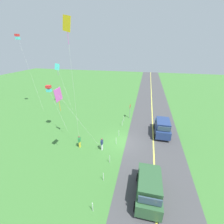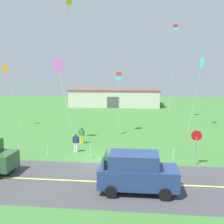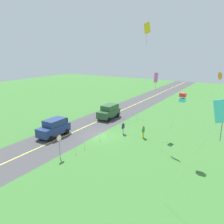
# 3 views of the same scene
# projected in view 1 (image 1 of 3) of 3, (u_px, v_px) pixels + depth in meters

# --- Properties ---
(ground_plane) EXTENTS (120.00, 120.00, 0.10)m
(ground_plane) POSITION_uv_depth(u_px,v_px,m) (122.00, 142.00, 19.77)
(ground_plane) COLOR #3D7533
(asphalt_road) EXTENTS (120.00, 7.00, 0.00)m
(asphalt_road) POSITION_uv_depth(u_px,v_px,m) (153.00, 146.00, 18.93)
(asphalt_road) COLOR #424244
(asphalt_road) RESTS_ON ground
(road_centre_stripe) EXTENTS (120.00, 0.16, 0.00)m
(road_centre_stripe) POSITION_uv_depth(u_px,v_px,m) (153.00, 146.00, 18.93)
(road_centre_stripe) COLOR #E5E04C
(road_centre_stripe) RESTS_ON asphalt_road
(car_suv_foreground) EXTENTS (4.40, 2.12, 2.24)m
(car_suv_foreground) POSITION_uv_depth(u_px,v_px,m) (162.00, 127.00, 21.03)
(car_suv_foreground) COLOR navy
(car_suv_foreground) RESTS_ON ground
(car_parked_west_near) EXTENTS (4.40, 2.12, 2.24)m
(car_parked_west_near) POSITION_uv_depth(u_px,v_px,m) (149.00, 186.00, 12.10)
(car_parked_west_near) COLOR #2D5633
(car_parked_west_near) RESTS_ON ground
(stop_sign) EXTENTS (0.76, 0.08, 2.56)m
(stop_sign) POSITION_uv_depth(u_px,v_px,m) (130.00, 109.00, 25.55)
(stop_sign) COLOR gray
(stop_sign) RESTS_ON ground
(person_adult_near) EXTENTS (0.58, 0.22, 1.60)m
(person_adult_near) POSITION_uv_depth(u_px,v_px,m) (79.00, 141.00, 18.39)
(person_adult_near) COLOR yellow
(person_adult_near) RESTS_ON ground
(person_adult_companion) EXTENTS (0.58, 0.22, 1.60)m
(person_adult_companion) POSITION_uv_depth(u_px,v_px,m) (102.00, 144.00, 17.92)
(person_adult_companion) COLOR silver
(person_adult_companion) RESTS_ON ground
(kite_red_low) EXTENTS (1.12, 1.08, 13.96)m
(kite_red_low) POSITION_uv_depth(u_px,v_px,m) (67.00, 28.00, 12.65)
(kite_red_low) COLOR silver
(kite_red_low) RESTS_ON ground
(kite_blue_mid) EXTENTS (2.95, 3.40, 8.10)m
(kite_blue_mid) POSITION_uv_depth(u_px,v_px,m) (59.00, 96.00, 13.86)
(kite_blue_mid) COLOR silver
(kite_blue_mid) RESTS_ON ground
(kite_yellow_high) EXTENTS (0.56, 2.15, 6.79)m
(kite_yellow_high) POSITION_uv_depth(u_px,v_px,m) (49.00, 89.00, 20.02)
(kite_yellow_high) COLOR silver
(kite_yellow_high) RESTS_ON ground
(kite_pink_drift) EXTENTS (2.14, 3.86, 8.55)m
(kite_pink_drift) POSITION_uv_depth(u_px,v_px,m) (57.00, 68.00, 29.12)
(kite_pink_drift) COLOR silver
(kite_pink_drift) RESTS_ON ground
(kite_orange_near) EXTENTS (1.29, 3.41, 13.46)m
(kite_orange_near) POSITION_uv_depth(u_px,v_px,m) (18.00, 37.00, 25.61)
(kite_orange_near) COLOR silver
(kite_orange_near) RESTS_ON ground
(fence_post_0) EXTENTS (0.05, 0.05, 0.90)m
(fence_post_0) POSITION_uv_depth(u_px,v_px,m) (93.00, 207.00, 11.25)
(fence_post_0) COLOR silver
(fence_post_0) RESTS_ON ground
(fence_post_1) EXTENTS (0.05, 0.05, 0.90)m
(fence_post_1) POSITION_uv_depth(u_px,v_px,m) (103.00, 177.00, 13.88)
(fence_post_1) COLOR silver
(fence_post_1) RESTS_ON ground
(fence_post_2) EXTENTS (0.05, 0.05, 0.90)m
(fence_post_2) POSITION_uv_depth(u_px,v_px,m) (110.00, 159.00, 16.04)
(fence_post_2) COLOR silver
(fence_post_2) RESTS_ON ground
(fence_post_3) EXTENTS (0.05, 0.05, 0.90)m
(fence_post_3) POSITION_uv_depth(u_px,v_px,m) (116.00, 141.00, 19.16)
(fence_post_3) COLOR silver
(fence_post_3) RESTS_ON ground
(fence_post_4) EXTENTS (0.05, 0.05, 0.90)m
(fence_post_4) POSITION_uv_depth(u_px,v_px,m) (119.00, 133.00, 20.86)
(fence_post_4) COLOR silver
(fence_post_4) RESTS_ON ground
(fence_post_5) EXTENTS (0.05, 0.05, 0.90)m
(fence_post_5) POSITION_uv_depth(u_px,v_px,m) (122.00, 123.00, 23.53)
(fence_post_5) COLOR silver
(fence_post_5) RESTS_ON ground
(fence_post_6) EXTENTS (0.05, 0.05, 0.90)m
(fence_post_6) POSITION_uv_depth(u_px,v_px,m) (124.00, 119.00, 24.92)
(fence_post_6) COLOR silver
(fence_post_6) RESTS_ON ground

